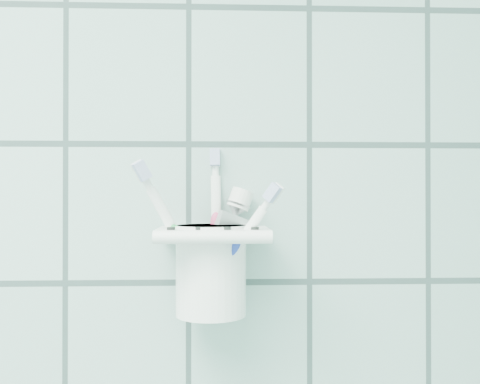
% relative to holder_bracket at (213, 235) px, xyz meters
% --- Properties ---
extents(holder_bracket, '(0.13, 0.11, 0.04)m').
position_rel_holder_bracket_xyz_m(holder_bracket, '(0.00, 0.00, 0.00)').
color(holder_bracket, white).
rests_on(holder_bracket, wall_back).
extents(cup, '(0.09, 0.09, 0.11)m').
position_rel_holder_bracket_xyz_m(cup, '(-0.00, 0.00, -0.04)').
color(cup, white).
rests_on(cup, holder_bracket).
extents(toothbrush_pink, '(0.09, 0.05, 0.19)m').
position_rel_holder_bracket_xyz_m(toothbrush_pink, '(0.00, 0.01, 0.01)').
color(toothbrush_pink, white).
rests_on(toothbrush_pink, cup).
extents(toothbrush_blue, '(0.02, 0.04, 0.20)m').
position_rel_holder_bracket_xyz_m(toothbrush_blue, '(0.01, 0.02, 0.01)').
color(toothbrush_blue, white).
rests_on(toothbrush_blue, cup).
extents(toothbrush_orange, '(0.10, 0.06, 0.17)m').
position_rel_holder_bracket_xyz_m(toothbrush_orange, '(-0.02, 0.00, 0.01)').
color(toothbrush_orange, white).
rests_on(toothbrush_orange, cup).
extents(toothpaste_tube, '(0.08, 0.04, 0.16)m').
position_rel_holder_bracket_xyz_m(toothpaste_tube, '(-0.01, 0.02, -0.00)').
color(toothpaste_tube, silver).
rests_on(toothpaste_tube, cup).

